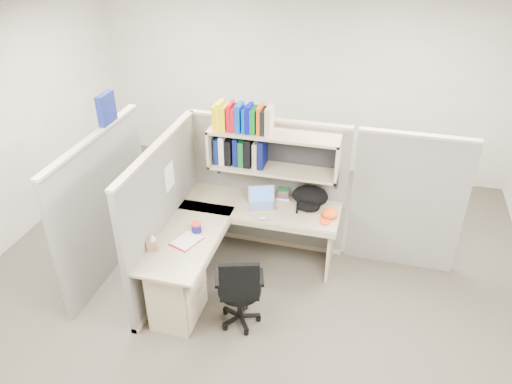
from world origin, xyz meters
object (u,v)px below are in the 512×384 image
(backpack, at_px, (309,198))
(task_chair, at_px, (240,301))
(desk, at_px, (201,268))
(snack_canister, at_px, (196,227))
(laptop, at_px, (262,199))

(backpack, bearing_deg, task_chair, -101.88)
(desk, xyz_separation_m, snack_canister, (-0.10, 0.21, 0.35))
(backpack, xyz_separation_m, task_chair, (-0.45, -1.18, -0.53))
(laptop, xyz_separation_m, task_chair, (0.05, -1.06, -0.52))
(desk, height_order, task_chair, task_chair)
(desk, height_order, snack_canister, snack_canister)
(desk, relative_size, backpack, 4.42)
(laptop, distance_m, backpack, 0.51)
(desk, distance_m, snack_canister, 0.42)
(laptop, bearing_deg, snack_canister, -150.70)
(desk, bearing_deg, task_chair, -25.73)
(snack_canister, xyz_separation_m, task_chair, (0.58, -0.43, -0.47))
(snack_canister, distance_m, task_chair, 0.86)
(snack_canister, relative_size, task_chair, 0.12)
(laptop, height_order, backpack, backpack)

